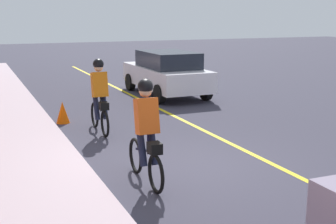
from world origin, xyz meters
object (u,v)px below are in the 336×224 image
Objects in this scene: cyclist_follow at (146,133)px; traffic_cone_near at (63,112)px; cyclist_lead at (100,96)px; patrol_sedan at (166,72)px.

cyclist_follow reaches higher than traffic_cone_near.
cyclist_lead is 5.60m from patrol_sedan.
cyclist_follow is (-3.69, 0.19, 0.00)m from cyclist_lead.
cyclist_follow is at bearing 178.39° from cyclist_lead.
traffic_cone_near is (-2.87, 4.26, -0.53)m from patrol_sedan.
traffic_cone_near is at bearing 6.52° from cyclist_follow.
cyclist_lead is 0.41× the size of patrol_sedan.
patrol_sedan is at bearing -24.15° from cyclist_follow.
traffic_cone_near is at bearing 26.08° from cyclist_lead.
cyclist_lead reaches higher than traffic_cone_near.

